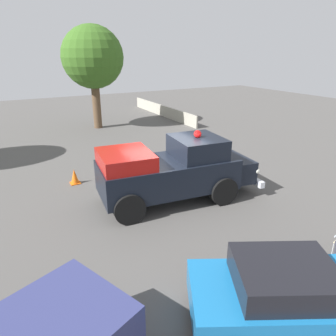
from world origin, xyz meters
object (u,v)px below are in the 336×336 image
(classic_hot_rod, at_px, (299,294))
(oak_tree_left, at_px, (93,58))
(vintage_fire_truck, at_px, (174,170))
(traffic_cone, at_px, (75,177))

(classic_hot_rod, relative_size, oak_tree_left, 0.68)
(vintage_fire_truck, relative_size, traffic_cone, 9.70)
(oak_tree_left, bearing_deg, classic_hot_rod, -4.84)
(vintage_fire_truck, bearing_deg, traffic_cone, -138.91)
(vintage_fire_truck, bearing_deg, classic_hot_rod, -5.97)
(classic_hot_rod, distance_m, oak_tree_left, 19.27)
(traffic_cone, bearing_deg, classic_hot_rod, 13.54)
(oak_tree_left, height_order, traffic_cone, oak_tree_left)
(classic_hot_rod, relative_size, traffic_cone, 7.44)
(classic_hot_rod, bearing_deg, oak_tree_left, 175.16)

